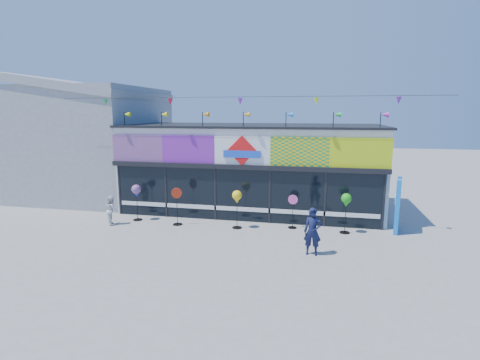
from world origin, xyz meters
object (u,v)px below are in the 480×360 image
(spinner_1, at_px, (177,205))
(spinner_2, at_px, (237,198))
(spinner_0, at_px, (136,192))
(spinner_4, at_px, (346,201))
(adult_man, at_px, (313,232))
(child, at_px, (112,210))
(blue_sign, at_px, (398,205))
(spinner_3, at_px, (293,211))

(spinner_1, bearing_deg, spinner_2, 1.67)
(spinner_0, bearing_deg, spinner_1, -8.02)
(spinner_0, bearing_deg, spinner_4, 0.39)
(spinner_2, bearing_deg, adult_man, -36.93)
(spinner_2, bearing_deg, spinner_1, -178.33)
(adult_man, bearing_deg, child, 171.27)
(spinner_1, xyz_separation_m, child, (-2.75, -0.48, -0.22))
(spinner_0, bearing_deg, child, -135.49)
(blue_sign, bearing_deg, spinner_2, -159.56)
(blue_sign, height_order, spinner_1, blue_sign)
(spinner_3, distance_m, adult_man, 2.93)
(blue_sign, height_order, child, blue_sign)
(spinner_0, xyz_separation_m, spinner_3, (6.76, 0.28, -0.54))
(blue_sign, relative_size, spinner_3, 1.53)
(spinner_4, distance_m, adult_man, 2.89)
(blue_sign, bearing_deg, spinner_1, -161.37)
(spinner_1, bearing_deg, blue_sign, 6.16)
(spinner_0, xyz_separation_m, spinner_1, (1.97, -0.28, -0.43))
(spinner_2, relative_size, child, 1.28)
(spinner_1, relative_size, adult_man, 1.00)
(spinner_1, xyz_separation_m, spinner_4, (6.87, 0.34, 0.44))
(spinner_4, bearing_deg, blue_sign, 17.14)
(child, bearing_deg, spinner_3, -121.00)
(spinner_2, distance_m, adult_man, 3.88)
(spinner_0, height_order, spinner_3, spinner_0)
(spinner_0, distance_m, spinner_4, 8.84)
(child, bearing_deg, adult_man, -140.70)
(spinner_0, distance_m, adult_man, 8.04)
(spinner_2, height_order, spinner_3, spinner_2)
(spinner_4, bearing_deg, spinner_3, 173.93)
(spinner_2, bearing_deg, spinner_0, 177.44)
(spinner_0, height_order, spinner_2, spinner_0)
(spinner_1, bearing_deg, spinner_3, 6.66)
(spinner_3, xyz_separation_m, child, (-7.54, -1.04, -0.12))
(blue_sign, relative_size, spinner_0, 1.34)
(spinner_1, bearing_deg, spinner_4, 2.82)
(spinner_2, height_order, adult_man, adult_man)
(spinner_0, distance_m, child, 1.27)
(spinner_1, bearing_deg, child, -170.03)
(spinner_0, relative_size, spinner_2, 1.01)
(spinner_4, relative_size, adult_man, 1.00)
(spinner_1, height_order, child, spinner_1)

